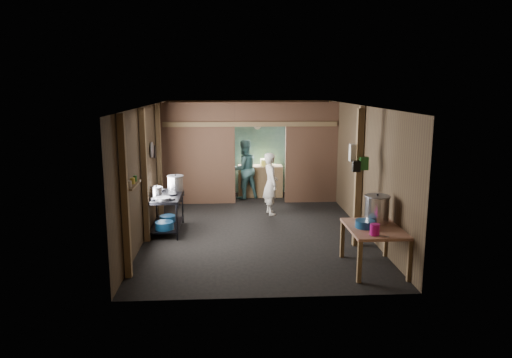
{
  "coord_description": "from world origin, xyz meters",
  "views": [
    {
      "loc": [
        -0.57,
        -9.91,
        3.01
      ],
      "look_at": [
        0.0,
        -0.2,
        1.1
      ],
      "focal_mm": 33.49,
      "sensor_mm": 36.0,
      "label": 1
    }
  ],
  "objects": [
    {
      "name": "post_left_c",
      "position": [
        -2.18,
        1.2,
        1.3
      ],
      "size": [
        0.1,
        0.12,
        2.6
      ],
      "primitive_type": "cube",
      "color": "olive",
      "rests_on": "floor"
    },
    {
      "name": "jar_green",
      "position": [
        -2.15,
        -1.88,
        1.47
      ],
      "size": [
        0.06,
        0.06,
        0.1
      ],
      "primitive_type": "cylinder",
      "color": "#206325",
      "rests_on": "wall_shelf"
    },
    {
      "name": "cook",
      "position": [
        0.42,
        1.07,
        0.74
      ],
      "size": [
        0.45,
        0.59,
        1.47
      ],
      "primitive_type": "imported",
      "rotation": [
        0.0,
        0.0,
        1.76
      ],
      "color": "silver",
      "rests_on": "floor"
    },
    {
      "name": "cross_beam",
      "position": [
        0.0,
        2.15,
        2.05
      ],
      "size": [
        4.4,
        0.12,
        0.12
      ],
      "primitive_type": "cube",
      "color": "olive",
      "rests_on": "wall_left"
    },
    {
      "name": "ceiling",
      "position": [
        0.0,
        0.0,
        2.6
      ],
      "size": [
        4.5,
        7.0,
        0.0
      ],
      "primitive_type": "cube",
      "color": "#433D38",
      "rests_on": "ground"
    },
    {
      "name": "wall_left",
      "position": [
        -2.25,
        0.0,
        1.3
      ],
      "size": [
        0.0,
        7.0,
        2.6
      ],
      "primitive_type": "cube",
      "color": "#4D3C26",
      "rests_on": "ground"
    },
    {
      "name": "partition_header",
      "position": [
        0.25,
        2.2,
        2.3
      ],
      "size": [
        1.3,
        0.1,
        0.6
      ],
      "primitive_type": "cube",
      "color": "brown",
      "rests_on": "wall_back"
    },
    {
      "name": "yellow_tub",
      "position": [
        0.47,
        2.95,
        0.94
      ],
      "size": [
        0.33,
        0.33,
        0.18
      ],
      "primitive_type": "cylinder",
      "color": "gold",
      "rests_on": "back_counter"
    },
    {
      "name": "jar_white",
      "position": [
        -2.15,
        -2.35,
        1.47
      ],
      "size": [
        0.07,
        0.07,
        0.1
      ],
      "primitive_type": "cylinder",
      "color": "silver",
      "rests_on": "wall_shelf"
    },
    {
      "name": "stove_pot_med",
      "position": [
        -2.05,
        -0.28,
        0.87
      ],
      "size": [
        0.25,
        0.25,
        0.21
      ],
      "primitive_type": null,
      "rotation": [
        0.0,
        0.0,
        0.02
      ],
      "color": "silver",
      "rests_on": "gas_range"
    },
    {
      "name": "wall_front",
      "position": [
        0.0,
        -3.5,
        1.3
      ],
      "size": [
        4.5,
        0.0,
        2.6
      ],
      "primitive_type": "cube",
      "color": "#4D3C26",
      "rests_on": "ground"
    },
    {
      "name": "blue_tub_front",
      "position": [
        -1.88,
        -0.53,
        0.23
      ],
      "size": [
        0.37,
        0.37,
        0.15
      ],
      "primitive_type": "cylinder",
      "color": "navy",
      "rests_on": "gas_range"
    },
    {
      "name": "post_left_b",
      "position": [
        -2.18,
        -0.8,
        1.3
      ],
      "size": [
        0.1,
        0.12,
        2.6
      ],
      "primitive_type": "cube",
      "color": "olive",
      "rests_on": "floor"
    },
    {
      "name": "knife",
      "position": [
        1.75,
        -2.96,
        0.72
      ],
      "size": [
        0.29,
        0.16,
        0.01
      ],
      "primitive_type": "cube",
      "rotation": [
        0.0,
        0.0,
        -0.43
      ],
      "color": "silver",
      "rests_on": "prep_table"
    },
    {
      "name": "bag_green",
      "position": [
        1.92,
        -1.36,
        1.6
      ],
      "size": [
        0.16,
        0.12,
        0.24
      ],
      "primitive_type": "cube",
      "color": "#206325",
      "rests_on": "post_free"
    },
    {
      "name": "stove_pot_large",
      "position": [
        -1.71,
        0.21,
        0.94
      ],
      "size": [
        0.42,
        0.42,
        0.35
      ],
      "primitive_type": null,
      "rotation": [
        0.0,
        0.0,
        -0.25
      ],
      "color": "silver",
      "rests_on": "gas_range"
    },
    {
      "name": "floor",
      "position": [
        0.0,
        0.0,
        0.0
      ],
      "size": [
        4.5,
        7.0,
        0.0
      ],
      "primitive_type": "cube",
      "color": "black",
      "rests_on": "ground"
    },
    {
      "name": "wall_shelf",
      "position": [
        -2.15,
        -2.1,
        1.4
      ],
      "size": [
        0.14,
        0.8,
        0.03
      ],
      "primitive_type": "cube",
      "color": "olive",
      "rests_on": "wall_left"
    },
    {
      "name": "back_counter",
      "position": [
        0.3,
        2.95,
        0.42
      ],
      "size": [
        1.2,
        0.5,
        0.85
      ],
      "primitive_type": "cube",
      "color": "olive",
      "rests_on": "floor"
    },
    {
      "name": "pan_lid_small",
      "position": [
        -2.21,
        0.8,
        1.55
      ],
      "size": [
        0.03,
        0.3,
        0.3
      ],
      "primitive_type": "cylinder",
      "rotation": [
        0.0,
        1.57,
        0.0
      ],
      "color": "black",
      "rests_on": "wall_left"
    },
    {
      "name": "wall_clock",
      "position": [
        0.25,
        3.4,
        1.9
      ],
      "size": [
        0.2,
        0.03,
        0.2
      ],
      "primitive_type": "cylinder",
      "rotation": [
        1.57,
        0.0,
        0.0
      ],
      "color": "silver",
      "rests_on": "wall_back"
    },
    {
      "name": "worker_back",
      "position": [
        -0.15,
        2.71,
        0.8
      ],
      "size": [
        0.95,
        0.86,
        1.59
      ],
      "primitive_type": "imported",
      "rotation": [
        0.0,
        0.0,
        3.56
      ],
      "color": "teal",
      "rests_on": "floor"
    },
    {
      "name": "frying_pan",
      "position": [
        -1.88,
        -0.63,
        0.81
      ],
      "size": [
        0.47,
        0.6,
        0.07
      ],
      "primitive_type": null,
      "rotation": [
        0.0,
        0.0,
        0.32
      ],
      "color": "gray",
      "rests_on": "gas_range"
    },
    {
      "name": "stock_pot",
      "position": [
        1.93,
        -2.22,
        0.94
      ],
      "size": [
        0.47,
        0.47,
        0.5
      ],
      "primitive_type": null,
      "rotation": [
        0.0,
        0.0,
        -0.12
      ],
      "color": "silver",
      "rests_on": "prep_table"
    },
    {
      "name": "bag_white",
      "position": [
        1.8,
        -1.22,
        1.78
      ],
      "size": [
        0.22,
        0.15,
        0.32
      ],
      "primitive_type": "cube",
      "color": "silver",
      "rests_on": "post_free"
    },
    {
      "name": "pink_bucket",
      "position": [
        1.7,
        -2.89,
        0.8
      ],
      "size": [
        0.19,
        0.19,
        0.18
      ],
      "primitive_type": "cylinder",
      "rotation": [
        0.0,
        0.0,
        -0.37
      ],
      "color": "#C71084",
      "rests_on": "prep_table"
    },
    {
      "name": "partition_left",
      "position": [
        -1.32,
        2.2,
        1.3
      ],
      "size": [
        1.85,
        0.1,
        2.6
      ],
      "primitive_type": "cube",
      "color": "brown",
      "rests_on": "floor"
    },
    {
      "name": "stove_saucepan",
      "position": [
        -2.05,
        0.21,
        0.83
      ],
      "size": [
        0.17,
        0.17,
        0.09
      ],
      "primitive_type": "cylinder",
      "rotation": [
        0.0,
        0.0,
        -0.15
      ],
      "color": "silver",
      "rests_on": "gas_range"
    },
    {
      "name": "prep_table",
      "position": [
        1.83,
        -2.48,
        0.36
      ],
      "size": [
        0.88,
        1.21,
        0.71
      ],
      "primitive_type": null,
      "color": "#A6765B",
      "rests_on": "floor"
    },
    {
      "name": "post_right",
      "position": [
        2.18,
        -0.2,
        1.3
      ],
      "size": [
        0.1,
        0.12,
        2.6
      ],
      "primitive_type": "cube",
      "color": "olive",
      "rests_on": "floor"
    },
    {
      "name": "pan_lid_big",
      "position": [
        -2.21,
        0.4,
        1.65
      ],
      "size": [
        0.03,
        0.34,
        0.34
      ],
      "primitive_type": "cylinder",
      "rotation": [
        0.0,
        1.57,
        0.0
      ],
      "color": "gray",
      "rests_on": "wall_left"
    },
    {
      "name": "wall_right",
      "position": [
        2.25,
        0.0,
        1.3
      ],
      "size": [
        0.0,
        7.0,
        2.6
      ],
      "primitive_type": "cube",
      "color": "#4D3C26",
      "rests_on": "ground"
    },
    {
      "name": "jar_yellow",
      "position": [
        -2.15,
        -2.1,
        1.47
      ],
      "size": [
        0.08,
        0.08,
        0.1
      ],
      "primitive_type": "cylinder",
      "color": "gold",
      "rests_on": "wall_shelf"
    },
    {
      "name": "wall_back",
      "position": [
        0.0,
        3.5,
        1.3
      ],
      "size": [
        4.5,
        0.0,
        2.6
      ],
      "primitive_type": "cube",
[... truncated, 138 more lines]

